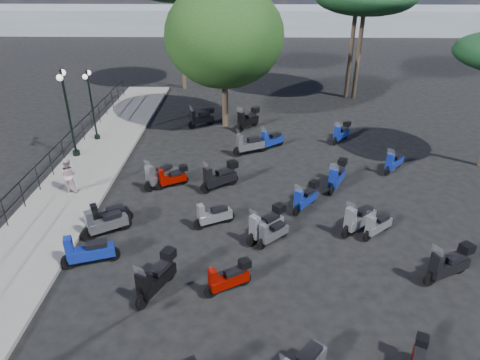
{
  "coord_description": "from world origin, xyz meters",
  "views": [
    {
      "loc": [
        0.92,
        -13.49,
        8.92
      ],
      "look_at": [
        0.65,
        1.15,
        1.2
      ],
      "focal_mm": 32.0,
      "sensor_mm": 36.0,
      "label": 1
    }
  ],
  "objects_px": {
    "pedestrian_far": "(68,175)",
    "scooter_29": "(341,133)",
    "scooter_14": "(266,225)",
    "scooter_8": "(156,278)",
    "scooter_22": "(337,176)",
    "scooter_5": "(201,118)",
    "scooter_9": "(213,216)",
    "scooter_26": "(449,265)",
    "lamp_post_1": "(68,108)",
    "scooter_1": "(88,252)",
    "scooter_27": "(358,219)",
    "scooter_13": "(228,278)",
    "scooter_20": "(377,226)",
    "scooter_15": "(273,233)",
    "scooter_21": "(306,198)",
    "scooter_10": "(160,176)",
    "scooter_16": "(220,177)",
    "scooter_17": "(249,145)",
    "broadleaf_tree": "(224,36)",
    "scooter_11": "(248,120)",
    "lamp_post_2": "(91,101)",
    "scooter_23": "(271,140)",
    "scooter_3": "(109,216)",
    "scooter_28": "(394,162)",
    "scooter_4": "(172,178)"
  },
  "relations": [
    {
      "from": "scooter_10",
      "to": "scooter_26",
      "type": "bearing_deg",
      "value": -172.69
    },
    {
      "from": "scooter_3",
      "to": "scooter_11",
      "type": "bearing_deg",
      "value": -56.3
    },
    {
      "from": "lamp_post_2",
      "to": "scooter_15",
      "type": "relative_size",
      "value": 3.1
    },
    {
      "from": "scooter_1",
      "to": "scooter_27",
      "type": "distance_m",
      "value": 9.32
    },
    {
      "from": "lamp_post_2",
      "to": "scooter_23",
      "type": "relative_size",
      "value": 2.75
    },
    {
      "from": "scooter_20",
      "to": "scooter_8",
      "type": "bearing_deg",
      "value": 73.47
    },
    {
      "from": "broadleaf_tree",
      "to": "scooter_16",
      "type": "bearing_deg",
      "value": -88.95
    },
    {
      "from": "scooter_17",
      "to": "scooter_3",
      "type": "bearing_deg",
      "value": 115.45
    },
    {
      "from": "scooter_8",
      "to": "scooter_14",
      "type": "relative_size",
      "value": 1.19
    },
    {
      "from": "scooter_8",
      "to": "scooter_22",
      "type": "distance_m",
      "value": 9.25
    },
    {
      "from": "scooter_16",
      "to": "scooter_11",
      "type": "bearing_deg",
      "value": -46.08
    },
    {
      "from": "scooter_1",
      "to": "scooter_28",
      "type": "xyz_separation_m",
      "value": [
        11.83,
        7.01,
        -0.06
      ]
    },
    {
      "from": "scooter_20",
      "to": "pedestrian_far",
      "type": "bearing_deg",
      "value": 37.65
    },
    {
      "from": "lamp_post_1",
      "to": "scooter_11",
      "type": "bearing_deg",
      "value": 12.28
    },
    {
      "from": "scooter_16",
      "to": "scooter_17",
      "type": "bearing_deg",
      "value": -55.61
    },
    {
      "from": "scooter_15",
      "to": "broadleaf_tree",
      "type": "relative_size",
      "value": 0.15
    },
    {
      "from": "scooter_5",
      "to": "scooter_29",
      "type": "height_order",
      "value": "scooter_5"
    },
    {
      "from": "scooter_5",
      "to": "scooter_17",
      "type": "distance_m",
      "value": 4.75
    },
    {
      "from": "scooter_21",
      "to": "scooter_10",
      "type": "bearing_deg",
      "value": 21.55
    },
    {
      "from": "scooter_13",
      "to": "scooter_26",
      "type": "distance_m",
      "value": 6.75
    },
    {
      "from": "scooter_14",
      "to": "scooter_29",
      "type": "xyz_separation_m",
      "value": [
        4.34,
        8.94,
        -0.06
      ]
    },
    {
      "from": "lamp_post_1",
      "to": "scooter_13",
      "type": "height_order",
      "value": "lamp_post_1"
    },
    {
      "from": "scooter_8",
      "to": "scooter_27",
      "type": "bearing_deg",
      "value": -128.01
    },
    {
      "from": "scooter_3",
      "to": "scooter_28",
      "type": "relative_size",
      "value": 1.15
    },
    {
      "from": "scooter_5",
      "to": "pedestrian_far",
      "type": "bearing_deg",
      "value": 117.31
    },
    {
      "from": "scooter_13",
      "to": "scooter_20",
      "type": "relative_size",
      "value": 1.13
    },
    {
      "from": "scooter_9",
      "to": "scooter_8",
      "type": "bearing_deg",
      "value": 132.32
    },
    {
      "from": "scooter_14",
      "to": "scooter_17",
      "type": "bearing_deg",
      "value": -39.73
    },
    {
      "from": "pedestrian_far",
      "to": "scooter_29",
      "type": "height_order",
      "value": "pedestrian_far"
    },
    {
      "from": "lamp_post_2",
      "to": "scooter_11",
      "type": "xyz_separation_m",
      "value": [
        8.11,
        1.98,
        -1.69
      ]
    },
    {
      "from": "scooter_10",
      "to": "scooter_22",
      "type": "height_order",
      "value": "scooter_10"
    },
    {
      "from": "scooter_15",
      "to": "scooter_8",
      "type": "bearing_deg",
      "value": 83.35
    },
    {
      "from": "scooter_22",
      "to": "broadleaf_tree",
      "type": "distance_m",
      "value": 10.22
    },
    {
      "from": "scooter_1",
      "to": "scooter_5",
      "type": "relative_size",
      "value": 1.2
    },
    {
      "from": "scooter_27",
      "to": "scooter_3",
      "type": "bearing_deg",
      "value": 48.02
    },
    {
      "from": "scooter_8",
      "to": "lamp_post_1",
      "type": "bearing_deg",
      "value": -32.89
    },
    {
      "from": "scooter_21",
      "to": "scooter_29",
      "type": "relative_size",
      "value": 1.03
    },
    {
      "from": "scooter_11",
      "to": "scooter_22",
      "type": "relative_size",
      "value": 0.93
    },
    {
      "from": "scooter_8",
      "to": "scooter_26",
      "type": "relative_size",
      "value": 1.02
    },
    {
      "from": "scooter_22",
      "to": "broadleaf_tree",
      "type": "relative_size",
      "value": 0.21
    },
    {
      "from": "scooter_10",
      "to": "scooter_13",
      "type": "distance_m",
      "value": 7.26
    },
    {
      "from": "pedestrian_far",
      "to": "scooter_13",
      "type": "relative_size",
      "value": 1.07
    },
    {
      "from": "scooter_1",
      "to": "lamp_post_2",
      "type": "bearing_deg",
      "value": -2.19
    },
    {
      "from": "scooter_10",
      "to": "scooter_29",
      "type": "distance_m",
      "value": 10.19
    },
    {
      "from": "scooter_16",
      "to": "scooter_27",
      "type": "xyz_separation_m",
      "value": [
        5.18,
        -3.12,
        -0.05
      ]
    },
    {
      "from": "scooter_3",
      "to": "lamp_post_2",
      "type": "bearing_deg",
      "value": -9.15
    },
    {
      "from": "scooter_3",
      "to": "scooter_26",
      "type": "xyz_separation_m",
      "value": [
        11.24,
        -2.7,
        0.09
      ]
    },
    {
      "from": "scooter_14",
      "to": "scooter_21",
      "type": "xyz_separation_m",
      "value": [
        1.61,
        1.98,
        -0.05
      ]
    },
    {
      "from": "scooter_5",
      "to": "scooter_23",
      "type": "xyz_separation_m",
      "value": [
        3.93,
        -3.14,
        -0.04
      ]
    },
    {
      "from": "scooter_4",
      "to": "scooter_5",
      "type": "height_order",
      "value": "scooter_5"
    }
  ]
}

